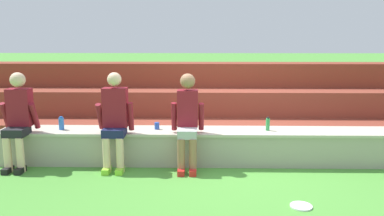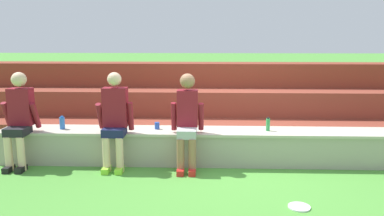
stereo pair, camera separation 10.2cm
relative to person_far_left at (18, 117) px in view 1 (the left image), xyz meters
name	(u,v)px [view 1 (the left image)]	position (x,y,z in m)	size (l,w,h in m)	color
ground_plane	(231,168)	(3.15, 0.00, -0.76)	(80.00, 80.00, 0.00)	#4C9338
stone_seating_wall	(230,145)	(3.15, 0.28, -0.49)	(7.14, 0.60, 0.52)	#A8A08E
brick_bleachers	(224,109)	(3.15, 1.89, -0.21)	(9.61, 1.92, 1.41)	brown
person_far_left	(18,117)	(0.00, 0.00, 0.00)	(0.52, 0.56, 1.42)	beige
person_left_of_center	(115,118)	(1.44, -0.02, 0.00)	(0.53, 0.50, 1.43)	beige
person_center	(187,119)	(2.50, 0.00, -0.01)	(0.48, 0.60, 1.41)	#996B4C
water_bottle_mid_right	(61,123)	(0.54, 0.27, -0.15)	(0.08, 0.08, 0.21)	blue
water_bottle_near_left	(268,124)	(3.72, 0.27, -0.15)	(0.06, 0.06, 0.21)	green
plastic_cup_middle	(157,126)	(2.01, 0.32, -0.19)	(0.08, 0.08, 0.10)	blue
frisbee	(301,206)	(3.85, -1.30, -0.75)	(0.25, 0.25, 0.02)	white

